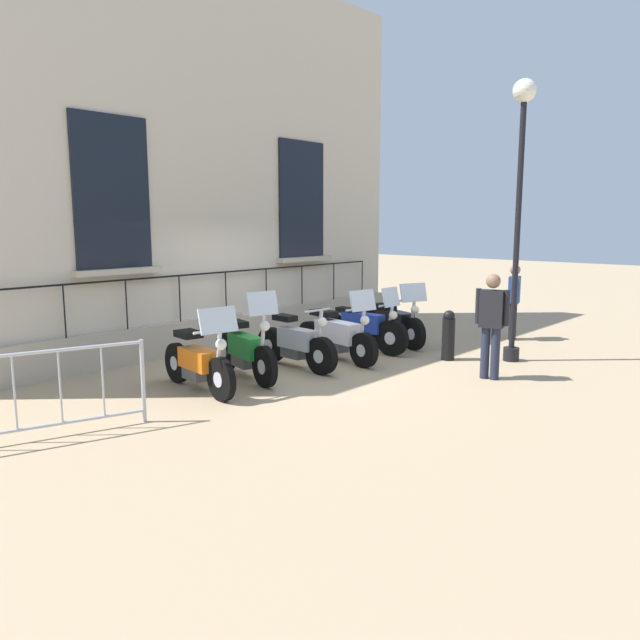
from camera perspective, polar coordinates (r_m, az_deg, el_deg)
ground_plane at (r=11.03m, az=-1.92°, el=-3.83°), size 60.00×60.00×0.00m
building_facade at (r=12.60m, az=-10.26°, el=14.26°), size 0.82×10.45×7.46m
motorcycle_orange at (r=9.15m, az=-11.20°, el=-3.93°), size 1.93×0.71×1.31m
motorcycle_green at (r=9.80m, az=-6.95°, el=-2.86°), size 1.94×0.75×1.45m
motorcycle_silver at (r=10.42m, az=-2.25°, el=-2.33°), size 1.90×0.57×1.07m
motorcycle_white at (r=11.02m, az=1.54°, el=-1.50°), size 2.12×0.75×1.33m
motorcycle_blue at (r=11.85m, az=3.90°, el=-0.76°), size 2.15×0.56×1.28m
motorcycle_black at (r=12.56m, az=6.86°, el=-0.26°), size 1.97×0.98×1.30m
lamppost at (r=11.32m, az=18.10°, el=11.89°), size 0.39×0.39×4.85m
crowd_barrier at (r=7.71m, az=-24.78°, el=-6.08°), size 0.74×2.33×1.05m
bollard at (r=11.26m, az=11.87°, el=-1.38°), size 0.23×0.23×0.91m
pedestrian_standing at (r=13.50m, az=17.60°, el=1.97°), size 0.33×0.51×1.58m
pedestrian_walking at (r=9.98m, az=15.68°, el=-0.02°), size 0.52×0.29×1.68m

